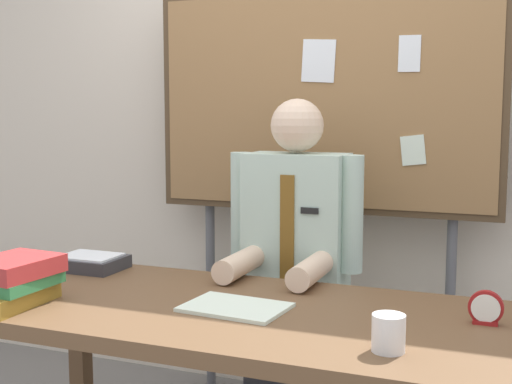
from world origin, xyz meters
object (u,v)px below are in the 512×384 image
open_notebook (235,307)px  coffee_mug (388,333)px  bulletin_board (322,106)px  book_stack (11,282)px  paper_tray (90,262)px  desk_clock (486,309)px  desk (234,332)px  person (295,287)px

open_notebook → coffee_mug: coffee_mug is taller
bulletin_board → book_stack: 1.50m
coffee_mug → bulletin_board: bearing=114.1°
paper_tray → open_notebook: bearing=-20.9°
bulletin_board → coffee_mug: size_ratio=19.29×
book_stack → desk_clock: size_ratio=3.11×
coffee_mug → open_notebook: bearing=158.9°
desk → book_stack: bearing=-160.4°
book_stack → person: bearing=51.5°
book_stack → coffee_mug: book_stack is taller
book_stack → desk_clock: 1.48m
open_notebook → desk_clock: (0.74, 0.13, 0.04)m
desk → paper_tray: 0.79m
person → coffee_mug: 1.00m
open_notebook → bulletin_board: bearing=90.7°
bulletin_board → paper_tray: bulletin_board is taller
person → paper_tray: person is taller
person → book_stack: size_ratio=4.52×
open_notebook → paper_tray: size_ratio=1.22×
person → coffee_mug: bearing=-57.3°
bulletin_board → desk_clock: 1.29m
paper_tray → person: bearing=25.2°
coffee_mug → paper_tray: 1.36m
open_notebook → desk_clock: desk_clock is taller
person → bulletin_board: bearing=90.0°
desk → desk_clock: (0.76, 0.11, 0.13)m
coffee_mug → desk_clock: bearing=56.5°
desk → bulletin_board: (0.00, 0.97, 0.72)m
person → coffee_mug: person is taller
person → bulletin_board: (0.00, 0.36, 0.73)m
desk_clock → desk: bearing=-171.5°
desk_clock → paper_tray: 1.50m
desk → book_stack: size_ratio=5.85×
open_notebook → paper_tray: 0.80m
desk → person: person is taller
desk → bulletin_board: bearing=90.0°
desk → open_notebook: open_notebook is taller
desk → coffee_mug: bearing=-22.5°
paper_tray → desk_clock: bearing=-5.9°
bulletin_board → desk_clock: size_ratio=18.88×
book_stack → paper_tray: (-0.06, 0.51, -0.05)m
desk → paper_tray: size_ratio=7.06×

